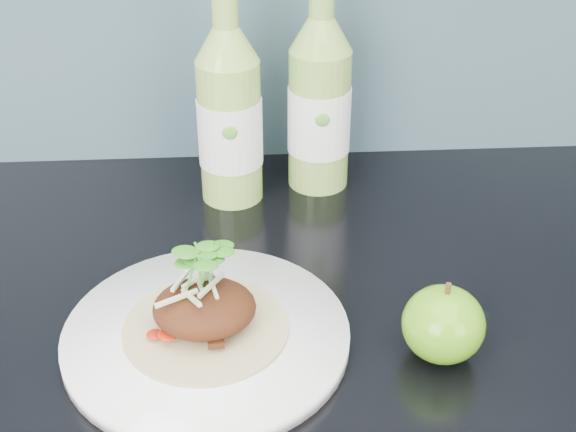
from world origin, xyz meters
The scene contains 5 objects.
dinner_plate centered at (-0.10, 1.60, 0.91)m, with size 0.29×0.29×0.02m.
pork_taco centered at (-0.10, 1.60, 0.94)m, with size 0.15×0.15×0.10m.
green_apple centered at (0.11, 1.57, 0.94)m, with size 0.09×0.09×0.08m.
cider_bottle_left centered at (-0.08, 1.87, 1.01)m, with size 0.08×0.08×0.28m.
cider_bottle_right centered at (0.03, 1.90, 1.01)m, with size 0.10×0.10×0.28m.
Camera 1 is at (-0.06, 1.02, 1.40)m, focal length 50.00 mm.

